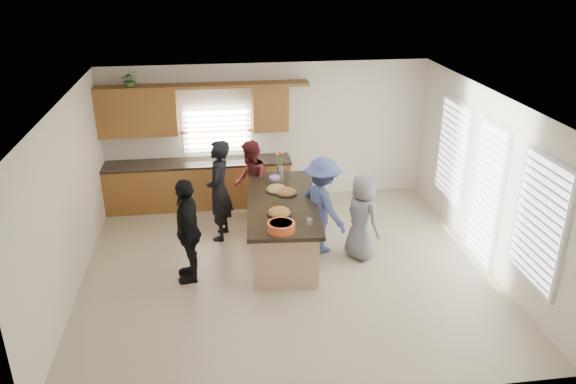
{
  "coord_description": "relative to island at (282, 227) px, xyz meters",
  "views": [
    {
      "loc": [
        -1.06,
        -7.87,
        4.79
      ],
      "look_at": [
        0.08,
        0.48,
        1.15
      ],
      "focal_mm": 35.0,
      "sensor_mm": 36.0,
      "label": 1
    }
  ],
  "objects": [
    {
      "name": "plate_stack",
      "position": [
        -0.02,
        0.97,
        0.52
      ],
      "size": [
        0.2,
        0.2,
        0.05
      ],
      "primitive_type": "cylinder",
      "color": "#AD87C5",
      "rests_on": "island"
    },
    {
      "name": "woman_right_back",
      "position": [
        0.67,
        -0.05,
        0.39
      ],
      "size": [
        1.04,
        1.25,
        1.68
      ],
      "primitive_type": "imported",
      "rotation": [
        0.0,
        0.0,
        2.03
      ],
      "color": "#3E4E87",
      "rests_on": "ground"
    },
    {
      "name": "right_wall_glazing",
      "position": [
        3.22,
        -0.74,
        0.89
      ],
      "size": [
        0.06,
        4.0,
        2.25
      ],
      "color": "white",
      "rests_on": "ground"
    },
    {
      "name": "salad_bowl",
      "position": [
        -0.16,
        -1.09,
        0.57
      ],
      "size": [
        0.42,
        0.42,
        0.14
      ],
      "color": "#E05229",
      "rests_on": "island"
    },
    {
      "name": "clear_cup",
      "position": [
        0.3,
        -0.95,
        0.55
      ],
      "size": [
        0.09,
        0.09,
        0.1
      ],
      "primitive_type": "cylinder",
      "color": "white",
      "rests_on": "island"
    },
    {
      "name": "flower_vase",
      "position": [
        0.11,
        1.24,
        0.72
      ],
      "size": [
        0.14,
        0.14,
        0.42
      ],
      "color": "silver",
      "rests_on": "island"
    },
    {
      "name": "potted_plant",
      "position": [
        -2.56,
        2.22,
        2.13
      ],
      "size": [
        0.38,
        0.35,
        0.36
      ],
      "primitive_type": "imported",
      "rotation": [
        0.0,
        0.0,
        0.22
      ],
      "color": "#3D7A31",
      "rests_on": "back_cabinetry"
    },
    {
      "name": "platter_front",
      "position": [
        -0.11,
        -0.52,
        0.52
      ],
      "size": [
        0.4,
        0.4,
        0.16
      ],
      "color": "black",
      "rests_on": "island"
    },
    {
      "name": "island",
      "position": [
        0.0,
        0.0,
        0.0
      ],
      "size": [
        1.36,
        2.78,
        0.95
      ],
      "rotation": [
        0.0,
        0.0,
        -0.08
      ],
      "color": "tan",
      "rests_on": "ground"
    },
    {
      "name": "woman_left_back",
      "position": [
        -1.03,
        0.66,
        0.46
      ],
      "size": [
        0.57,
        0.75,
        1.83
      ],
      "primitive_type": "imported",
      "rotation": [
        0.0,
        0.0,
        -1.79
      ],
      "color": "black",
      "rests_on": "ground"
    },
    {
      "name": "platter_mid",
      "position": [
        0.1,
        0.26,
        0.52
      ],
      "size": [
        0.38,
        0.38,
        0.15
      ],
      "color": "black",
      "rests_on": "island"
    },
    {
      "name": "back_cabinetry",
      "position": [
        -1.47,
        2.13,
        0.46
      ],
      "size": [
        4.08,
        0.66,
        2.46
      ],
      "color": "brown",
      "rests_on": "ground"
    },
    {
      "name": "woman_left_mid",
      "position": [
        -0.44,
        1.26,
        0.34
      ],
      "size": [
        0.64,
        0.8,
        1.59
      ],
      "primitive_type": "imported",
      "rotation": [
        0.0,
        0.0,
        -1.63
      ],
      "color": "#5C1B1D",
      "rests_on": "ground"
    },
    {
      "name": "floor",
      "position": [
        -0.0,
        -0.6,
        -0.45
      ],
      "size": [
        6.5,
        6.5,
        0.0
      ],
      "primitive_type": "plane",
      "color": "tan",
      "rests_on": "ground"
    },
    {
      "name": "woman_left_front",
      "position": [
        -1.55,
        -0.67,
        0.39
      ],
      "size": [
        0.45,
        1.01,
        1.69
      ],
      "primitive_type": "imported",
      "rotation": [
        0.0,
        0.0,
        -1.53
      ],
      "color": "black",
      "rests_on": "ground"
    },
    {
      "name": "platter_back",
      "position": [
        -0.04,
        0.42,
        0.52
      ],
      "size": [
        0.39,
        0.39,
        0.16
      ],
      "color": "black",
      "rests_on": "island"
    },
    {
      "name": "room_shell",
      "position": [
        -0.0,
        -0.6,
        1.45
      ],
      "size": [
        6.52,
        6.02,
        2.81
      ],
      "color": "silver",
      "rests_on": "ground"
    },
    {
      "name": "woman_right_front",
      "position": [
        1.28,
        -0.38,
        0.28
      ],
      "size": [
        0.72,
        0.85,
        1.47
      ],
      "primitive_type": "imported",
      "rotation": [
        0.0,
        0.0,
        1.99
      ],
      "color": "slate",
      "rests_on": "ground"
    }
  ]
}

